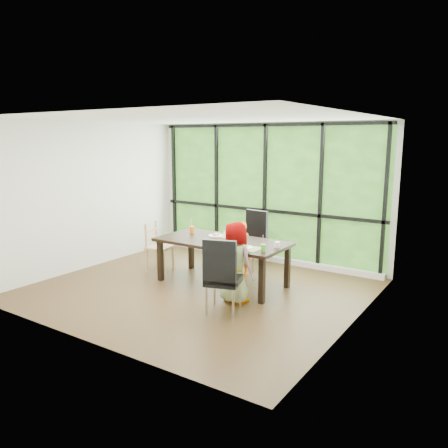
# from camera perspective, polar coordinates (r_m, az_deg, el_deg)

# --- Properties ---
(ground) EXTENTS (5.00, 5.00, 0.00)m
(ground) POSITION_cam_1_polar(r_m,az_deg,el_deg) (7.30, -3.25, -8.33)
(ground) COLOR black
(ground) RESTS_ON ground
(back_wall) EXTENTS (5.00, 0.00, 5.00)m
(back_wall) POSITION_cam_1_polar(r_m,az_deg,el_deg) (8.86, 5.40, 4.05)
(back_wall) COLOR silver
(back_wall) RESTS_ON ground
(foliage_backdrop) EXTENTS (4.80, 0.02, 2.65)m
(foliage_backdrop) POSITION_cam_1_polar(r_m,az_deg,el_deg) (8.84, 5.34, 4.03)
(foliage_backdrop) COLOR #224E18
(foliage_backdrop) RESTS_ON back_wall
(window_mullions) EXTENTS (4.80, 0.06, 2.65)m
(window_mullions) POSITION_cam_1_polar(r_m,az_deg,el_deg) (8.81, 5.22, 4.01)
(window_mullions) COLOR black
(window_mullions) RESTS_ON back_wall
(window_sill) EXTENTS (4.80, 0.12, 0.10)m
(window_sill) POSITION_cam_1_polar(r_m,az_deg,el_deg) (9.02, 4.95, -4.24)
(window_sill) COLOR silver
(window_sill) RESTS_ON ground
(dining_table) EXTENTS (2.22, 1.17, 0.75)m
(dining_table) POSITION_cam_1_polar(r_m,az_deg,el_deg) (7.44, -0.22, -4.91)
(dining_table) COLOR black
(dining_table) RESTS_ON ground
(chair_window_leather) EXTENTS (0.50, 0.50, 1.08)m
(chair_window_leather) POSITION_cam_1_polar(r_m,az_deg,el_deg) (8.28, 3.42, -2.10)
(chair_window_leather) COLOR black
(chair_window_leather) RESTS_ON ground
(chair_interior_leather) EXTENTS (0.58, 0.58, 1.08)m
(chair_interior_leather) POSITION_cam_1_polar(r_m,az_deg,el_deg) (6.22, -0.07, -6.54)
(chair_interior_leather) COLOR black
(chair_interior_leather) RESTS_ON ground
(chair_end_beech) EXTENTS (0.48, 0.49, 0.90)m
(chair_end_beech) POSITION_cam_1_polar(r_m,az_deg,el_deg) (8.21, -8.22, -2.96)
(chair_end_beech) COLOR tan
(chair_end_beech) RESTS_ON ground
(child_toddler) EXTENTS (0.36, 0.25, 0.95)m
(child_toddler) POSITION_cam_1_polar(r_m,az_deg,el_deg) (7.93, 2.33, -3.15)
(child_toddler) COLOR #E96405
(child_toddler) RESTS_ON ground
(child_older) EXTENTS (0.65, 0.47, 1.21)m
(child_older) POSITION_cam_1_polar(r_m,az_deg,el_deg) (6.56, 1.57, -4.98)
(child_older) COLOR gray
(child_older) RESTS_ON ground
(placemat) EXTENTS (0.46, 0.33, 0.01)m
(placemat) POSITION_cam_1_polar(r_m,az_deg,el_deg) (6.82, 2.83, -3.10)
(placemat) COLOR tan
(placemat) RESTS_ON dining_table
(plate_far) EXTENTS (0.26, 0.26, 0.02)m
(plate_far) POSITION_cam_1_polar(r_m,az_deg,el_deg) (7.66, -1.03, -1.49)
(plate_far) COLOR white
(plate_far) RESTS_ON dining_table
(plate_near) EXTENTS (0.23, 0.23, 0.01)m
(plate_near) POSITION_cam_1_polar(r_m,az_deg,el_deg) (6.84, 2.70, -3.02)
(plate_near) COLOR white
(plate_near) RESTS_ON dining_table
(orange_cup) EXTENTS (0.08, 0.08, 0.12)m
(orange_cup) POSITION_cam_1_polar(r_m,az_deg,el_deg) (7.92, -4.14, -0.72)
(orange_cup) COLOR orange
(orange_cup) RESTS_ON dining_table
(green_cup) EXTENTS (0.07, 0.07, 0.11)m
(green_cup) POSITION_cam_1_polar(r_m,az_deg,el_deg) (6.62, 5.04, -3.09)
(green_cup) COLOR #4FBD26
(green_cup) RESTS_ON dining_table
(white_mug) EXTENTS (0.09, 0.09, 0.09)m
(white_mug) POSITION_cam_1_polar(r_m,az_deg,el_deg) (6.91, 6.82, -2.64)
(white_mug) COLOR white
(white_mug) RESTS_ON dining_table
(tissue_box) EXTENTS (0.13, 0.13, 0.11)m
(tissue_box) POSITION_cam_1_polar(r_m,az_deg,el_deg) (7.09, 0.14, -2.10)
(tissue_box) COLOR tan
(tissue_box) RESTS_ON dining_table
(crepe_rolls_far) EXTENTS (0.10, 0.12, 0.04)m
(crepe_rolls_far) POSITION_cam_1_polar(r_m,az_deg,el_deg) (7.65, -1.03, -1.30)
(crepe_rolls_far) COLOR tan
(crepe_rolls_far) RESTS_ON plate_far
(crepe_rolls_near) EXTENTS (0.05, 0.12, 0.04)m
(crepe_rolls_near) POSITION_cam_1_polar(r_m,az_deg,el_deg) (6.84, 2.70, -2.81)
(crepe_rolls_near) COLOR tan
(crepe_rolls_near) RESTS_ON plate_near
(straw_white) EXTENTS (0.01, 0.04, 0.20)m
(straw_white) POSITION_cam_1_polar(r_m,az_deg,el_deg) (7.90, -4.15, 0.00)
(straw_white) COLOR white
(straw_white) RESTS_ON orange_cup
(straw_pink) EXTENTS (0.01, 0.04, 0.20)m
(straw_pink) POSITION_cam_1_polar(r_m,az_deg,el_deg) (6.60, 5.05, -2.27)
(straw_pink) COLOR pink
(straw_pink) RESTS_ON green_cup
(tissue) EXTENTS (0.12, 0.12, 0.11)m
(tissue) POSITION_cam_1_polar(r_m,az_deg,el_deg) (7.06, 0.14, -1.22)
(tissue) COLOR white
(tissue) RESTS_ON tissue_box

